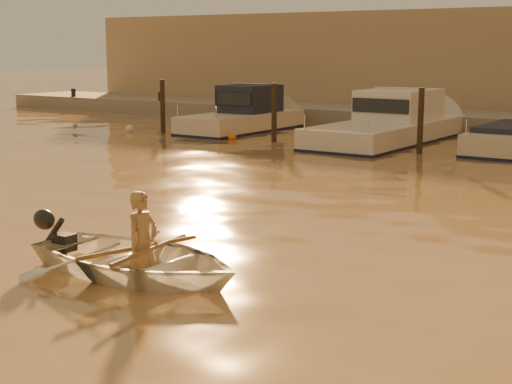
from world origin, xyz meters
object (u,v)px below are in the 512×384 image
Objects in this scene: moored_boat_1 at (241,115)px; moored_boat_2 at (389,124)px; dinghy at (138,260)px; person at (143,245)px.

moored_boat_1 is 0.74× the size of moored_boat_2.
dinghy is 0.52× the size of moored_boat_1.
person is 17.16m from moored_boat_2.
person reaches higher than dinghy.
moored_boat_2 is (-3.81, 16.71, 0.39)m from dinghy.
person is 0.23× the size of moored_boat_1.
moored_boat_1 is 6.19m from moored_boat_2.
moored_boat_1 is at bearing 30.23° from dinghy.
person is 0.17× the size of moored_boat_2.
moored_boat_1 reaches higher than person.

